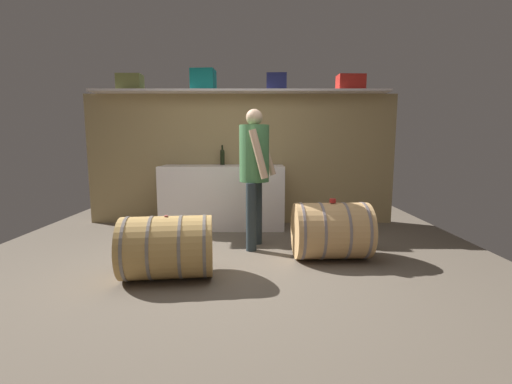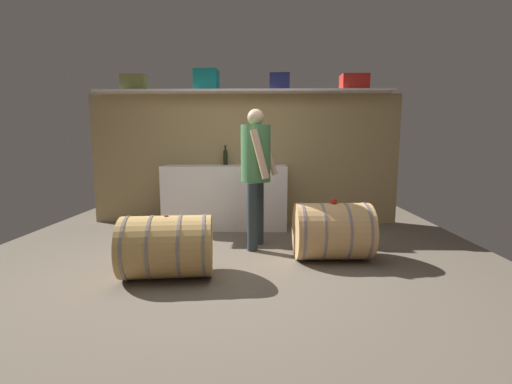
{
  "view_description": "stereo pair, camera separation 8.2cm",
  "coord_description": "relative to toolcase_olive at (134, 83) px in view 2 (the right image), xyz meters",
  "views": [
    {
      "loc": [
        0.24,
        -3.28,
        1.28
      ],
      "look_at": [
        0.23,
        0.34,
        0.76
      ],
      "focal_mm": 24.49,
      "sensor_mm": 36.0,
      "label": 1
    },
    {
      "loc": [
        0.32,
        -3.28,
        1.28
      ],
      "look_at": [
        0.23,
        0.34,
        0.76
      ],
      "focal_mm": 24.49,
      "sensor_mm": 36.0,
      "label": 2
    }
  ],
  "objects": [
    {
      "name": "work_cabinet",
      "position": [
        1.38,
        -0.2,
        -1.7
      ],
      "size": [
        1.81,
        0.59,
        0.94
      ],
      "primitive_type": "cube",
      "color": "white",
      "rests_on": "ground"
    },
    {
      "name": "tasting_cup",
      "position": [
        2.72,
        -1.62,
        -1.52
      ],
      "size": [
        0.07,
        0.07,
        0.04
      ],
      "primitive_type": "cylinder",
      "color": "red",
      "rests_on": "wine_barrel_near"
    },
    {
      "name": "wine_barrel_near",
      "position": [
        2.71,
        -1.62,
        -1.85
      ],
      "size": [
        0.84,
        0.66,
        0.63
      ],
      "rotation": [
        0.0,
        0.0,
        0.04
      ],
      "color": "tan",
      "rests_on": "ground"
    },
    {
      "name": "high_shelf_board",
      "position": [
        1.64,
        0.0,
        -0.13
      ],
      "size": [
        4.42,
        0.4,
        0.03
      ],
      "primitive_type": "cube",
      "color": "silver",
      "rests_on": "back_wall_panel"
    },
    {
      "name": "wine_bottle_dark",
      "position": [
        1.37,
        -0.02,
        -1.1
      ],
      "size": [
        0.07,
        0.07,
        0.3
      ],
      "color": "black",
      "rests_on": "work_cabinet"
    },
    {
      "name": "toolcase_navy",
      "position": [
        2.19,
        0.0,
        0.0
      ],
      "size": [
        0.31,
        0.26,
        0.24
      ],
      "primitive_type": "cube",
      "rotation": [
        0.0,
        0.0,
        -0.05
      ],
      "color": "navy",
      "rests_on": "high_shelf_board"
    },
    {
      "name": "back_wall_panel",
      "position": [
        1.64,
        0.15,
        -1.16
      ],
      "size": [
        4.81,
        0.1,
        2.02
      ],
      "primitive_type": "cube",
      "color": "#A0885B",
      "rests_on": "ground"
    },
    {
      "name": "wine_barrel_far",
      "position": [
        1.04,
        -2.19,
        -1.87
      ],
      "size": [
        0.91,
        0.68,
        0.6
      ],
      "rotation": [
        0.0,
        0.0,
        0.12
      ],
      "color": "tan",
      "rests_on": "ground"
    },
    {
      "name": "wine_glass",
      "position": [
        1.91,
        -0.21,
        -1.14
      ],
      "size": [
        0.07,
        0.07,
        0.13
      ],
      "color": "white",
      "rests_on": "work_cabinet"
    },
    {
      "name": "winemaker_pouring",
      "position": [
        1.87,
        -1.2,
        -1.14
      ],
      "size": [
        0.46,
        0.53,
        1.67
      ],
      "rotation": [
        0.0,
        0.0,
        -1.81
      ],
      "color": "#273137",
      "rests_on": "ground"
    },
    {
      "name": "toolcase_teal",
      "position": [
        1.09,
        0.0,
        0.03
      ],
      "size": [
        0.37,
        0.31,
        0.3
      ],
      "primitive_type": "cube",
      "rotation": [
        0.0,
        0.0,
        -0.08
      ],
      "color": "#11807D",
      "rests_on": "high_shelf_board"
    },
    {
      "name": "toolcase_olive",
      "position": [
        0.0,
        0.0,
        0.0
      ],
      "size": [
        0.36,
        0.23,
        0.23
      ],
      "primitive_type": "cube",
      "rotation": [
        0.0,
        0.0,
        -0.0
      ],
      "color": "olive",
      "rests_on": "high_shelf_board"
    },
    {
      "name": "ground_plane",
      "position": [
        1.64,
        -1.53,
        -2.18
      ],
      "size": [
        6.01,
        7.69,
        0.02
      ],
      "primitive_type": "cube",
      "color": "#65594C"
    },
    {
      "name": "toolcase_red",
      "position": [
        3.29,
        0.0,
        -0.0
      ],
      "size": [
        0.4,
        0.27,
        0.22
      ],
      "primitive_type": "cube",
      "rotation": [
        0.0,
        0.0,
        0.04
      ],
      "color": "red",
      "rests_on": "high_shelf_board"
    }
  ]
}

